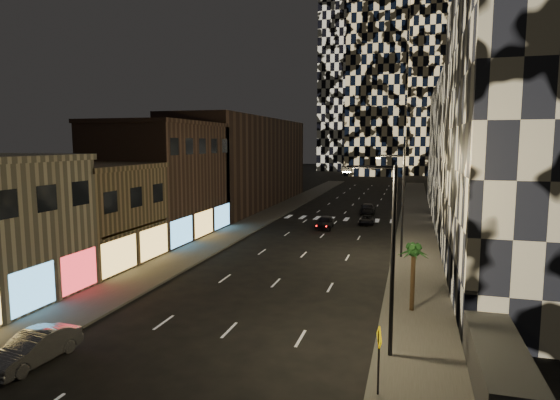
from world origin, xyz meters
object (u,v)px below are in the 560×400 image
Objects in this scene: car_dark_rightlane at (367,220)px; streetlight_near at (388,247)px; car_silver_parked at (34,348)px; car_dark_oncoming at (368,209)px; ped_sign at (379,348)px; streetlight_far at (400,198)px; palm_tree at (414,255)px; car_dark_midlane at (325,222)px.

streetlight_near is at bearing -83.02° from car_dark_rightlane.
car_silver_parked is 0.87× the size of car_dark_oncoming.
streetlight_near reaches higher than ped_sign.
ped_sign is at bearing 92.34° from car_dark_oncoming.
streetlight_far is 1.73× the size of car_dark_oncoming.
ped_sign is at bearing -90.14° from streetlight_far.
palm_tree is (1.21, 6.54, -1.84)m from streetlight_near.
streetlight_near is at bearing -77.62° from car_dark_midlane.
streetlight_near is 6.90m from palm_tree.
car_dark_oncoming is at bearing 71.28° from car_dark_midlane.
ped_sign is at bearing -97.03° from palm_tree.
car_dark_oncoming is at bearing 96.34° from streetlight_near.
ped_sign is 0.70× the size of palm_tree.
streetlight_far is at bearing -75.24° from car_dark_rightlane.
car_dark_rightlane is at bearing 96.75° from streetlight_near.
car_dark_midlane is at bearing 111.29° from palm_tree.
ped_sign reaches higher than car_silver_parked.
car_silver_parked reaches higher than car_dark_rightlane.
streetlight_far is 26.61m from car_dark_oncoming.
car_dark_midlane is (-8.85, 32.36, -4.59)m from streetlight_near.
streetlight_far reaches higher than car_dark_rightlane.
car_silver_parked is at bearing 171.73° from ped_sign.
car_dark_midlane is at bearing 105.30° from streetlight_near.
car_silver_parked is at bearing 74.88° from car_dark_oncoming.
streetlight_far is 13.64m from palm_tree.
car_dark_rightlane is (-4.35, 36.82, -4.81)m from streetlight_near.
streetlight_near reaches higher than palm_tree.
car_dark_midlane is (6.70, 37.44, 0.02)m from car_silver_parked.
streetlight_far is 18.02m from car_dark_rightlane.
car_dark_oncoming is at bearing 82.46° from ped_sign.
car_silver_parked is (-15.55, -5.08, -4.61)m from streetlight_near.
car_dark_midlane is (-8.85, 12.36, -4.59)m from streetlight_far.
car_dark_midlane is at bearing 84.28° from car_silver_parked.
car_silver_parked is 1.11× the size of palm_tree.
ped_sign reaches higher than car_dark_rightlane.
ped_sign is (5.02, -49.41, 1.34)m from car_dark_oncoming.
ped_sign reaches higher than car_dark_oncoming.
streetlight_far is 29.87m from car_silver_parked.
car_silver_parked is 1.00× the size of car_dark_midlane.
car_dark_midlane reaches higher than car_silver_parked.
car_silver_parked is at bearing -103.07° from car_dark_midlane.
car_dark_oncoming is 8.93m from car_dark_rightlane.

